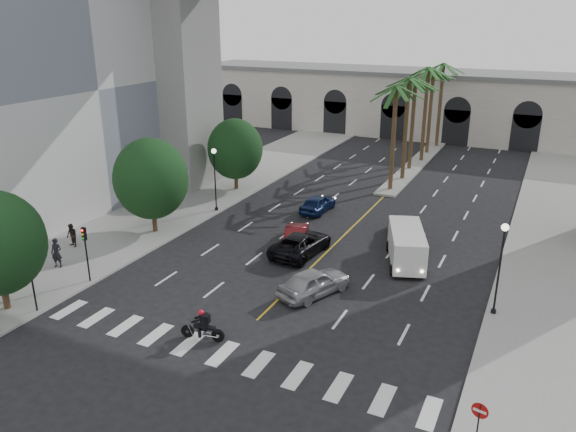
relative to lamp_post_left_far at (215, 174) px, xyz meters
The scene contains 28 objects.
ground 19.91m from the lamp_post_left_far, 54.53° to the right, with size 140.00×140.00×0.00m, color black.
sidewalk_left 4.88m from the lamp_post_left_far, 164.48° to the right, with size 8.00×100.00×0.15m, color gray.
sidewalk_right 26.61m from the lamp_post_left_far, ahead, with size 8.00×100.00×0.15m, color gray.
median 24.97m from the lamp_post_left_far, 62.61° to the left, with size 2.00×24.00×0.20m, color gray.
building_left 17.60m from the lamp_post_left_far, 165.62° to the right, with size 16.50×32.50×20.60m.
pier_building 40.65m from the lamp_post_left_far, 73.71° to the left, with size 71.00×10.50×8.50m.
palm_a 17.56m from the lamp_post_left_far, 46.47° to the left, with size 3.20×3.20×10.30m.
palm_b 20.64m from the lamp_post_left_far, 54.29° to the left, with size 3.20×3.20×10.60m.
palm_c 23.62m from the lamp_post_left_far, 60.75° to the left, with size 3.20×3.20×10.10m.
palm_d 27.40m from the lamp_post_left_far, 64.30° to the left, with size 3.20×3.20×10.90m.
palm_e 30.78m from the lamp_post_left_far, 68.02° to the left, with size 3.20×3.20×10.40m.
palm_f 34.61m from the lamp_post_left_far, 70.07° to the left, with size 3.20×3.20×10.70m.
street_tree_mid 6.29m from the lamp_post_left_far, 104.93° to the right, with size 5.44×5.44×7.21m.
street_tree_far 6.25m from the lamp_post_left_far, 104.93° to the left, with size 5.04×5.04×6.68m.
lamp_post_left_far is the anchor object (origin of this frame).
lamp_post_right 24.16m from the lamp_post_left_far, 19.33° to the right, with size 0.40×0.40×5.35m.
traffic_signal_near 18.51m from the lamp_post_left_far, 89.69° to the right, with size 0.25×0.18×3.65m.
traffic_signal_far 14.52m from the lamp_post_left_far, 89.60° to the right, with size 0.25×0.18×3.65m.
motorcycle_rider 19.66m from the lamp_post_left_far, 59.51° to the right, with size 2.31×0.69×1.68m.
car_a 16.56m from the lamp_post_left_far, 37.47° to the right, with size 1.89×4.69×1.60m, color #98989C.
car_b 9.72m from the lamp_post_left_far, 20.23° to the right, with size 1.47×4.21×1.39m, color #561115.
car_c 11.31m from the lamp_post_left_far, 26.25° to the right, with size 2.52×5.46×1.52m, color black.
car_d 15.94m from the lamp_post_left_far, ahead, with size 2.24×5.51×1.60m, color slate.
car_e 8.78m from the lamp_post_left_far, 25.56° to the left, with size 1.73×4.29×1.46m, color #0F1F4A.
cargo_van 17.22m from the lamp_post_left_far, 11.49° to the right, with size 3.76×5.89×2.35m.
pedestrian_a 14.35m from the lamp_post_left_far, 103.11° to the right, with size 0.71×0.47×1.95m, color black.
pedestrian_b 12.18m from the lamp_post_left_far, 114.10° to the right, with size 0.81×0.63×1.67m, color black.
do_not_enter_sign 30.45m from the lamp_post_left_far, 39.73° to the right, with size 0.62×0.16×2.55m.
Camera 1 is at (12.87, -21.15, 15.52)m, focal length 35.00 mm.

